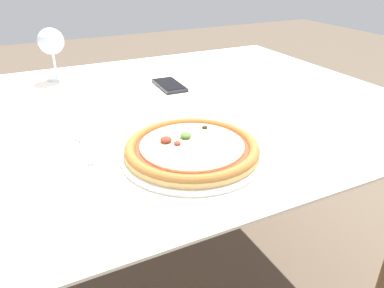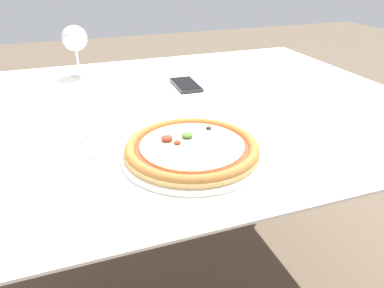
% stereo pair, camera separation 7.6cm
% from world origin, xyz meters
% --- Properties ---
extents(dining_table, '(1.34, 1.05, 0.76)m').
position_xyz_m(dining_table, '(0.00, 0.00, 0.68)').
color(dining_table, '#997047').
rests_on(dining_table, ground_plane).
extents(pizza_plate, '(0.29, 0.29, 0.04)m').
position_xyz_m(pizza_plate, '(-0.07, -0.30, 0.78)').
color(pizza_plate, white).
rests_on(pizza_plate, dining_table).
extents(fork, '(0.03, 0.17, 0.00)m').
position_xyz_m(fork, '(-0.26, -0.15, 0.76)').
color(fork, silver).
rests_on(fork, dining_table).
extents(wine_glass_far_left, '(0.08, 0.08, 0.17)m').
position_xyz_m(wine_glass_far_left, '(-0.24, 0.38, 0.88)').
color(wine_glass_far_left, silver).
rests_on(wine_glass_far_left, dining_table).
extents(cell_phone, '(0.08, 0.15, 0.01)m').
position_xyz_m(cell_phone, '(0.07, 0.14, 0.77)').
color(cell_phone, '#232328').
rests_on(cell_phone, dining_table).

